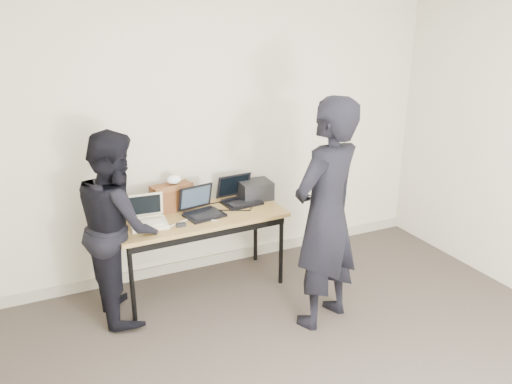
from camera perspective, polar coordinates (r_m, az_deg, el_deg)
room at (r=2.81m, az=11.98°, el=-2.48°), size 4.60×4.60×2.80m
desk at (r=4.46m, az=-6.43°, el=-3.37°), size 1.52×0.70×0.72m
laptop_beige at (r=4.30m, az=-12.26°, el=-3.04°), size 0.32×0.32×0.24m
laptop_center at (r=4.43m, az=-6.29°, el=-1.87°), size 0.38×0.37×0.25m
laptop_right at (r=4.70m, az=-1.97°, el=-0.49°), size 0.37×0.36×0.25m
leather_satchel at (r=4.55m, az=-9.59°, el=-0.53°), size 0.38×0.23×0.25m
tissue at (r=4.51m, az=-9.36°, el=1.41°), size 0.15×0.12×0.08m
equipment_box at (r=4.79m, az=-0.09°, el=0.25°), size 0.31×0.27×0.17m
power_brick at (r=4.22m, az=-8.57°, el=-3.72°), size 0.08×0.05×0.03m
cables at (r=4.45m, az=-5.91°, el=-2.53°), size 1.16×0.42×0.01m
person_typist at (r=3.90m, az=7.99°, el=-2.68°), size 0.79×0.66×1.85m
person_observer at (r=4.18m, az=-15.50°, el=-3.74°), size 0.61×0.77×1.57m
baseboard at (r=5.15m, az=-3.99°, el=-7.50°), size 4.50×0.03×0.10m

